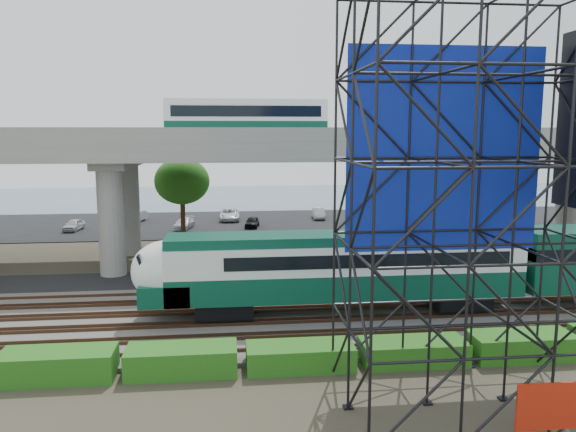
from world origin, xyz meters
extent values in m
plane|color=#474233|center=(0.00, 0.00, 0.00)|extent=(140.00, 140.00, 0.00)
cube|color=slate|center=(0.00, 2.00, 0.10)|extent=(90.00, 12.00, 0.20)
cube|color=black|center=(0.00, 10.50, 0.04)|extent=(90.00, 5.00, 0.08)
cube|color=black|center=(0.00, 34.00, 0.04)|extent=(90.00, 18.00, 0.08)
cube|color=#455972|center=(0.00, 56.00, 0.01)|extent=(140.00, 40.00, 0.03)
cube|color=#472D1E|center=(0.00, -2.72, 0.28)|extent=(90.00, 0.08, 0.16)
cube|color=#472D1E|center=(0.00, -1.28, 0.28)|extent=(90.00, 0.08, 0.16)
cube|color=#472D1E|center=(0.00, -0.72, 0.28)|extent=(90.00, 0.08, 0.16)
cube|color=#472D1E|center=(0.00, 0.72, 0.28)|extent=(90.00, 0.08, 0.16)
cube|color=#472D1E|center=(0.00, 1.28, 0.28)|extent=(90.00, 0.08, 0.16)
cube|color=#472D1E|center=(0.00, 2.72, 0.28)|extent=(90.00, 0.08, 0.16)
cube|color=#472D1E|center=(0.00, 3.28, 0.28)|extent=(90.00, 0.08, 0.16)
cube|color=#472D1E|center=(0.00, 4.72, 0.28)|extent=(90.00, 0.08, 0.16)
cube|color=#472D1E|center=(0.00, 5.28, 0.28)|extent=(90.00, 0.08, 0.16)
cube|color=#472D1E|center=(0.00, 6.72, 0.28)|extent=(90.00, 0.08, 0.16)
cube|color=black|center=(-2.23, 2.00, 0.81)|extent=(3.00, 2.20, 0.90)
cube|color=black|center=(10.77, 2.00, 0.81)|extent=(3.00, 2.20, 0.90)
cube|color=#093F2D|center=(4.27, 2.00, 1.96)|extent=(19.00, 3.00, 1.40)
cube|color=silver|center=(4.27, 2.00, 3.41)|extent=(19.00, 3.00, 1.50)
cube|color=#093F2D|center=(4.27, 2.00, 4.41)|extent=(19.00, 2.60, 0.50)
cube|color=black|center=(5.27, 2.00, 3.46)|extent=(15.00, 3.06, 0.70)
ellipsoid|color=silver|center=(-5.23, 2.00, 2.86)|extent=(3.60, 3.00, 3.20)
cube|color=#093F2D|center=(-5.23, 2.00, 1.81)|extent=(2.60, 3.00, 1.10)
cube|color=black|center=(-6.33, 2.00, 3.36)|extent=(0.48, 2.00, 1.09)
cube|color=#9E9B93|center=(0.00, 16.00, 8.60)|extent=(80.00, 12.00, 1.20)
cube|color=#9E9B93|center=(0.00, 10.25, 9.75)|extent=(80.00, 0.50, 1.10)
cube|color=#9E9B93|center=(0.00, 21.75, 9.75)|extent=(80.00, 0.50, 1.10)
cylinder|color=#9E9B93|center=(-10.00, 12.50, 4.00)|extent=(1.80, 1.80, 8.00)
cylinder|color=#9E9B93|center=(-10.00, 19.50, 4.00)|extent=(1.80, 1.80, 8.00)
cube|color=#9E9B93|center=(-10.00, 16.00, 7.70)|extent=(2.40, 9.00, 0.60)
cylinder|color=#9E9B93|center=(10.00, 12.50, 4.00)|extent=(1.80, 1.80, 8.00)
cylinder|color=#9E9B93|center=(10.00, 19.50, 4.00)|extent=(1.80, 1.80, 8.00)
cube|color=#9E9B93|center=(10.00, 16.00, 7.70)|extent=(2.40, 9.00, 0.60)
cylinder|color=#9E9B93|center=(28.00, 19.50, 4.00)|extent=(1.80, 1.80, 8.00)
cube|color=black|center=(-0.46, 16.00, 9.55)|extent=(12.00, 2.50, 0.70)
cube|color=#093F2D|center=(-0.46, 16.00, 10.35)|extent=(12.00, 2.50, 0.90)
cube|color=silver|center=(-0.46, 16.00, 11.45)|extent=(12.00, 2.50, 1.30)
cube|color=black|center=(-0.46, 16.00, 11.50)|extent=(11.00, 2.56, 0.80)
cube|color=silver|center=(-0.46, 16.00, 12.25)|extent=(12.00, 2.40, 0.30)
cube|color=#0E22A0|center=(6.79, -4.95, 9.30)|extent=(8.10, 0.08, 8.25)
cube|color=#B1200C|center=(8.29, -11.05, 1.30)|extent=(2.40, 0.08, 1.60)
cube|color=black|center=(6.79, -8.00, 0.04)|extent=(9.36, 6.36, 0.08)
cube|color=#1A5713|center=(-9.00, -4.30, 0.60)|extent=(4.60, 1.80, 1.20)
cube|color=#1A5713|center=(-4.00, -4.30, 0.58)|extent=(4.60, 1.80, 1.15)
cube|color=#1A5713|center=(1.00, -4.30, 0.52)|extent=(4.60, 1.80, 1.03)
cube|color=#1A5713|center=(6.00, -4.30, 0.51)|extent=(4.60, 1.80, 1.01)
cube|color=#1A5713|center=(11.00, -4.30, 0.56)|extent=(4.60, 1.80, 1.12)
cylinder|color=#382314|center=(14.00, 12.50, 2.40)|extent=(0.44, 0.44, 4.80)
ellipsoid|color=#1A5713|center=(14.00, 12.50, 5.60)|extent=(4.94, 4.94, 4.18)
cylinder|color=#382314|center=(-6.00, 24.00, 2.40)|extent=(0.44, 0.44, 4.80)
ellipsoid|color=#1A5713|center=(-6.00, 24.00, 5.60)|extent=(4.94, 4.94, 4.18)
imported|color=#B9B9B9|center=(-17.47, 31.00, 0.65)|extent=(1.82, 3.50, 1.14)
imported|color=#A6A7AE|center=(-12.02, 36.00, 0.69)|extent=(2.18, 3.91, 1.22)
imported|color=silver|center=(-6.45, 31.00, 0.63)|extent=(2.23, 4.00, 1.10)
imported|color=silver|center=(-1.73, 36.00, 0.74)|extent=(2.27, 4.77, 1.32)
imported|color=black|center=(0.58, 31.00, 0.63)|extent=(1.85, 3.42, 1.10)
imported|color=#999CA0|center=(8.45, 36.00, 0.69)|extent=(1.52, 3.75, 1.21)
imported|color=silver|center=(12.41, 31.00, 0.70)|extent=(2.18, 4.45, 1.25)
imported|color=silver|center=(17.86, 36.00, 0.70)|extent=(2.22, 4.54, 1.24)
camera|label=1|loc=(-2.01, -26.95, 10.08)|focal=35.00mm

